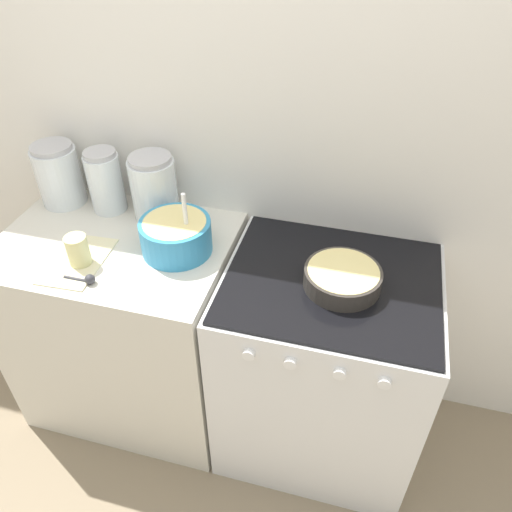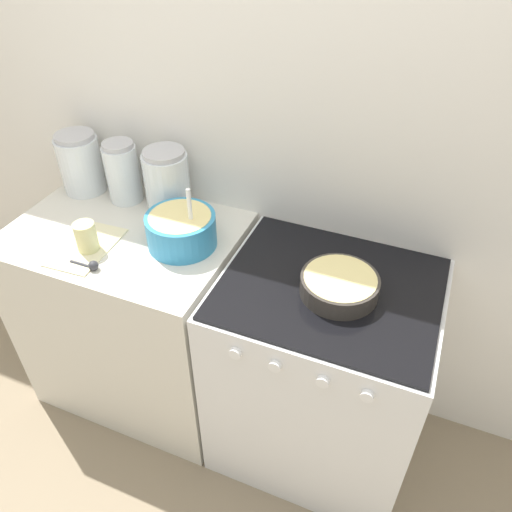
{
  "view_description": "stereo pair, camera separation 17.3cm",
  "coord_description": "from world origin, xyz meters",
  "px_view_note": "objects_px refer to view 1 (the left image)",
  "views": [
    {
      "loc": [
        0.47,
        -0.99,
        2.05
      ],
      "look_at": [
        0.12,
        0.32,
        0.96
      ],
      "focal_mm": 35.0,
      "sensor_mm": 36.0,
      "label": 1
    },
    {
      "loc": [
        0.63,
        -0.93,
        2.05
      ],
      "look_at": [
        0.12,
        0.32,
        0.96
      ],
      "focal_mm": 35.0,
      "sensor_mm": 36.0,
      "label": 2
    }
  ],
  "objects_px": {
    "storage_jar_middle": "(106,185)",
    "storage_jar_right": "(154,192)",
    "mixing_bowl": "(176,234)",
    "tin_can": "(78,251)",
    "stove": "(322,365)",
    "baking_pan": "(342,278)",
    "storage_jar_left": "(60,178)"
  },
  "relations": [
    {
      "from": "storage_jar_middle",
      "to": "storage_jar_right",
      "type": "relative_size",
      "value": 0.98
    },
    {
      "from": "mixing_bowl",
      "to": "tin_can",
      "type": "xyz_separation_m",
      "value": [
        -0.3,
        -0.16,
        -0.01
      ]
    },
    {
      "from": "storage_jar_right",
      "to": "tin_can",
      "type": "xyz_separation_m",
      "value": [
        -0.14,
        -0.35,
        -0.05
      ]
    },
    {
      "from": "stove",
      "to": "mixing_bowl",
      "type": "relative_size",
      "value": 3.54
    },
    {
      "from": "mixing_bowl",
      "to": "tin_can",
      "type": "relative_size",
      "value": 2.2
    },
    {
      "from": "mixing_bowl",
      "to": "storage_jar_right",
      "type": "height_order",
      "value": "storage_jar_right"
    },
    {
      "from": "mixing_bowl",
      "to": "baking_pan",
      "type": "height_order",
      "value": "mixing_bowl"
    },
    {
      "from": "storage_jar_left",
      "to": "storage_jar_middle",
      "type": "height_order",
      "value": "same"
    },
    {
      "from": "mixing_bowl",
      "to": "baking_pan",
      "type": "bearing_deg",
      "value": -3.84
    },
    {
      "from": "stove",
      "to": "baking_pan",
      "type": "distance_m",
      "value": 0.49
    },
    {
      "from": "baking_pan",
      "to": "tin_can",
      "type": "distance_m",
      "value": 0.92
    },
    {
      "from": "baking_pan",
      "to": "storage_jar_right",
      "type": "relative_size",
      "value": 0.98
    },
    {
      "from": "storage_jar_right",
      "to": "baking_pan",
      "type": "bearing_deg",
      "value": -16.64
    },
    {
      "from": "tin_can",
      "to": "baking_pan",
      "type": "bearing_deg",
      "value": 7.63
    },
    {
      "from": "storage_jar_right",
      "to": "tin_can",
      "type": "height_order",
      "value": "storage_jar_right"
    },
    {
      "from": "baking_pan",
      "to": "storage_jar_left",
      "type": "relative_size",
      "value": 1.01
    },
    {
      "from": "storage_jar_middle",
      "to": "tin_can",
      "type": "xyz_separation_m",
      "value": [
        0.07,
        -0.35,
        -0.05
      ]
    },
    {
      "from": "baking_pan",
      "to": "storage_jar_right",
      "type": "bearing_deg",
      "value": 163.36
    },
    {
      "from": "tin_can",
      "to": "stove",
      "type": "bearing_deg",
      "value": 9.28
    },
    {
      "from": "baking_pan",
      "to": "storage_jar_middle",
      "type": "height_order",
      "value": "storage_jar_middle"
    },
    {
      "from": "stove",
      "to": "storage_jar_right",
      "type": "distance_m",
      "value": 0.96
    },
    {
      "from": "mixing_bowl",
      "to": "baking_pan",
      "type": "distance_m",
      "value": 0.61
    },
    {
      "from": "storage_jar_left",
      "to": "storage_jar_right",
      "type": "relative_size",
      "value": 0.98
    },
    {
      "from": "tin_can",
      "to": "storage_jar_middle",
      "type": "bearing_deg",
      "value": 101.17
    },
    {
      "from": "storage_jar_middle",
      "to": "tin_can",
      "type": "height_order",
      "value": "storage_jar_middle"
    },
    {
      "from": "storage_jar_left",
      "to": "stove",
      "type": "bearing_deg",
      "value": -10.25
    },
    {
      "from": "storage_jar_right",
      "to": "tin_can",
      "type": "bearing_deg",
      "value": -111.6
    },
    {
      "from": "mixing_bowl",
      "to": "tin_can",
      "type": "distance_m",
      "value": 0.34
    },
    {
      "from": "stove",
      "to": "storage_jar_middle",
      "type": "xyz_separation_m",
      "value": [
        -0.95,
        0.21,
        0.57
      ]
    },
    {
      "from": "baking_pan",
      "to": "storage_jar_left",
      "type": "height_order",
      "value": "storage_jar_left"
    },
    {
      "from": "mixing_bowl",
      "to": "storage_jar_right",
      "type": "bearing_deg",
      "value": 130.53
    },
    {
      "from": "stove",
      "to": "storage_jar_left",
      "type": "xyz_separation_m",
      "value": [
        -1.16,
        0.21,
        0.57
      ]
    }
  ]
}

